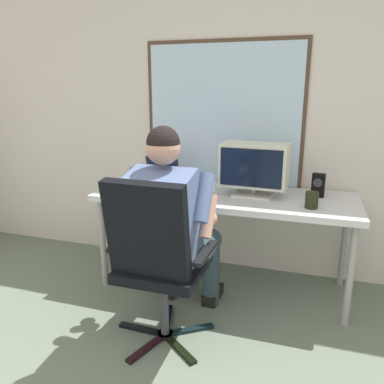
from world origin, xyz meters
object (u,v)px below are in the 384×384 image
object	(u,v)px
desk	(225,201)
crt_monitor	(254,166)
person_seated	(173,224)
desk_speaker	(318,185)
office_chair	(156,255)
book_stack	(199,188)
laptop	(158,179)
coffee_mug	(312,200)
wine_glass	(211,187)

from	to	relation	value
desk	crt_monitor	bearing A→B (deg)	3.94
desk	crt_monitor	distance (m)	0.35
person_seated	desk_speaker	xyz separation A→B (m)	(0.84, 0.72, 0.14)
office_chair	book_stack	xyz separation A→B (m)	(-0.00, 0.85, 0.17)
book_stack	desk	bearing A→B (deg)	-1.36
laptop	coffee_mug	bearing A→B (deg)	-10.33
desk	crt_monitor	size ratio (longest dim) A/B	3.92
crt_monitor	coffee_mug	xyz separation A→B (m)	(0.40, -0.18, -0.17)
crt_monitor	person_seated	bearing A→B (deg)	-123.45
desk	wine_glass	world-z (taller)	wine_glass
office_chair	wine_glass	size ratio (longest dim) A/B	7.81
desk_speaker	office_chair	bearing A→B (deg)	-130.95
person_seated	book_stack	xyz separation A→B (m)	(-0.01, 0.59, 0.08)
desk	wine_glass	distance (m)	0.23
person_seated	wine_glass	distance (m)	0.46
crt_monitor	desk_speaker	xyz separation A→B (m)	(0.44, 0.12, -0.14)
desk	office_chair	world-z (taller)	office_chair
desk	desk_speaker	xyz separation A→B (m)	(0.65, 0.13, 0.14)
crt_monitor	book_stack	xyz separation A→B (m)	(-0.41, -0.01, -0.20)
desk	person_seated	xyz separation A→B (m)	(-0.19, -0.59, 0.00)
office_chair	coffee_mug	world-z (taller)	office_chair
book_stack	coffee_mug	world-z (taller)	coffee_mug
person_seated	desk_speaker	bearing A→B (deg)	40.59
desk	desk_speaker	world-z (taller)	desk_speaker
desk	person_seated	bearing A→B (deg)	-107.96
person_seated	coffee_mug	xyz separation A→B (m)	(0.80, 0.42, 0.11)
person_seated	book_stack	size ratio (longest dim) A/B	6.42
desk_speaker	coffee_mug	distance (m)	0.30
person_seated	desk_speaker	size ratio (longest dim) A/B	7.70
person_seated	crt_monitor	world-z (taller)	person_seated
book_stack	desk_speaker	bearing A→B (deg)	8.51
person_seated	coffee_mug	distance (m)	0.91
desk	office_chair	distance (m)	0.87
office_chair	desk_speaker	distance (m)	1.31
laptop	wine_glass	xyz separation A→B (m)	(0.49, -0.22, 0.03)
office_chair	crt_monitor	world-z (taller)	crt_monitor
laptop	office_chair	bearing A→B (deg)	-68.44
coffee_mug	crt_monitor	bearing A→B (deg)	156.32
office_chair	person_seated	xyz separation A→B (m)	(0.01, 0.26, 0.09)
coffee_mug	laptop	bearing A→B (deg)	169.67
office_chair	wine_glass	world-z (taller)	office_chair
crt_monitor	laptop	size ratio (longest dim) A/B	1.37
person_seated	wine_glass	bearing A→B (deg)	72.80
person_seated	coffee_mug	bearing A→B (deg)	27.91
desk_speaker	coffee_mug	size ratio (longest dim) A/B	1.55
wine_glass	coffee_mug	bearing A→B (deg)	0.85
wine_glass	person_seated	bearing A→B (deg)	-107.20
crt_monitor	wine_glass	xyz separation A→B (m)	(-0.27, -0.19, -0.13)
book_stack	crt_monitor	bearing A→B (deg)	1.33
person_seated	book_stack	world-z (taller)	person_seated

